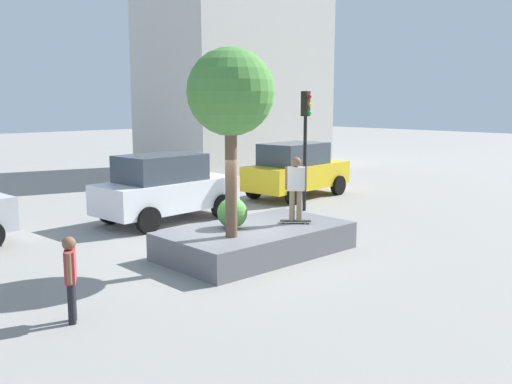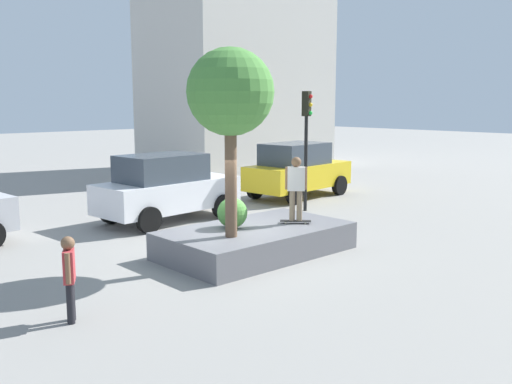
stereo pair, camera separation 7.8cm
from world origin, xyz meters
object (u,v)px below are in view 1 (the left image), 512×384
Objects in this scene: skateboard at (296,221)px; police_car at (165,187)px; pedestrian_crossing at (70,273)px; taxi_cab at (296,170)px; planter_ledge at (256,240)px; plaza_tree at (231,94)px; traffic_light_corner at (306,129)px; skateboarder at (296,184)px.

police_car reaches higher than skateboard.
pedestrian_crossing is (-6.51, -0.77, 0.15)m from skateboard.
pedestrian_crossing is at bearing -153.12° from taxi_cab.
planter_ledge is 1.09× the size of plaza_tree.
traffic_light_corner is at bearing 28.20° from plaza_tree.
skateboarder is 5.28m from police_car.
plaza_tree is 0.91× the size of police_car.
planter_ledge is at bearing -143.60° from taxi_cab.
taxi_cab is (6.01, 5.58, 0.37)m from skateboard.
skateboard is at bearing -18.27° from planter_ledge.
police_car is at bearing 83.18° from planter_ledge.
pedestrian_crossing is (-5.43, -1.12, 0.54)m from planter_ledge.
planter_ledge is 4.96m from police_car.
skateboard is at bearing -84.61° from police_car.
skateboarder is 0.35× the size of police_car.
skateboarder reaches higher than police_car.
plaza_tree is (-1.10, -0.34, 3.64)m from planter_ledge.
skateboarder is (2.17, -0.02, -2.27)m from plaza_tree.
skateboarder is at bearing -18.27° from planter_ledge.
taxi_cab is at bearing 26.88° from pedestrian_crossing.
taxi_cab is (6.50, 0.36, 0.01)m from police_car.
skateboard is 0.97m from skateboarder.
planter_ledge is 3.82m from plaza_tree.
skateboarder reaches higher than planter_ledge.
planter_ledge is 6.48× the size of skateboard.
taxi_cab reaches higher than skateboard.
planter_ledge is at bearing -96.82° from police_car.
plaza_tree is 3.14m from skateboarder.
planter_ledge is 0.97× the size of taxi_cab.
taxi_cab is at bearing 48.90° from traffic_light_corner.
taxi_cab is at bearing 34.19° from plaza_tree.
police_car is at bearing 95.39° from skateboarder.
plaza_tree is at bearing -145.81° from taxi_cab.
police_car is (1.68, 5.20, -2.88)m from plaza_tree.
traffic_light_corner is 2.71× the size of pedestrian_crossing.
skateboard is 5.71m from traffic_light_corner.
skateboarder reaches higher than taxi_cab.
plaza_tree reaches higher than planter_ledge.
skateboarder is at bearing 6.73° from pedestrian_crossing.
pedestrian_crossing reaches higher than skateboard.
plaza_tree reaches higher than skateboarder.
plaza_tree is at bearing 179.48° from skateboarder.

